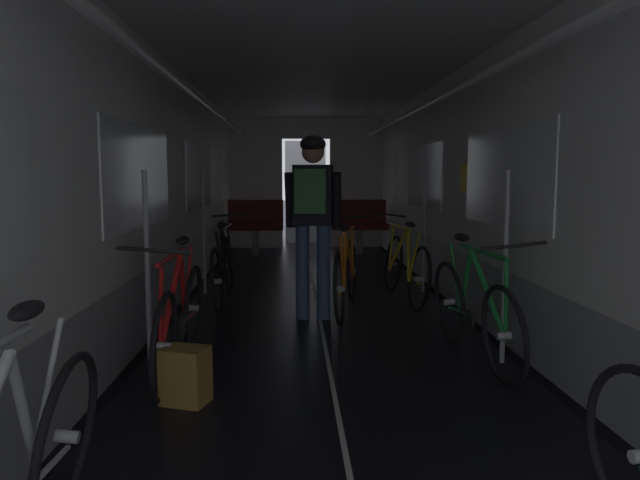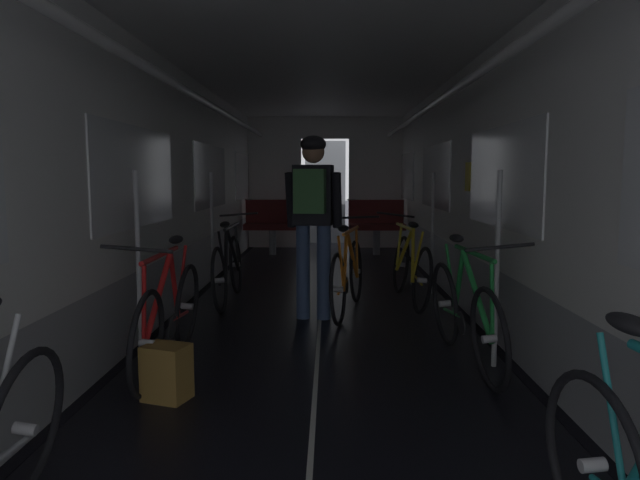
# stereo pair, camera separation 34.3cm
# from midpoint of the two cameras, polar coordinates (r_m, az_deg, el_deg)

# --- Properties ---
(train_car_shell) EXTENTS (3.14, 12.34, 2.57)m
(train_car_shell) POSITION_cam_midpoint_polar(r_m,az_deg,el_deg) (5.57, -1.87, 9.81)
(train_car_shell) COLOR black
(train_car_shell) RESTS_ON ground
(bench_seat_far_left) EXTENTS (0.98, 0.51, 0.95)m
(bench_seat_far_left) POSITION_cam_midpoint_polar(r_m,az_deg,el_deg) (10.10, -7.34, 1.78)
(bench_seat_far_left) COLOR gray
(bench_seat_far_left) RESTS_ON ground
(bench_seat_far_right) EXTENTS (0.98, 0.51, 0.95)m
(bench_seat_far_right) POSITION_cam_midpoint_polar(r_m,az_deg,el_deg) (10.11, 2.88, 1.83)
(bench_seat_far_right) COLOR gray
(bench_seat_far_right) RESTS_ON ground
(bicycle_yellow) EXTENTS (0.46, 1.69, 0.95)m
(bicycle_yellow) POSITION_cam_midpoint_polar(r_m,az_deg,el_deg) (6.33, 6.80, -2.61)
(bicycle_yellow) COLOR black
(bicycle_yellow) RESTS_ON ground
(bicycle_red) EXTENTS (0.44, 1.69, 0.95)m
(bicycle_red) POSITION_cam_midpoint_polar(r_m,az_deg,el_deg) (4.20, -15.91, -7.35)
(bicycle_red) COLOR black
(bicycle_red) RESTS_ON ground
(bicycle_green) EXTENTS (0.44, 1.69, 0.95)m
(bicycle_green) POSITION_cam_midpoint_polar(r_m,az_deg,el_deg) (4.37, 12.66, -6.74)
(bicycle_green) COLOR black
(bicycle_green) RESTS_ON ground
(bicycle_black) EXTENTS (0.44, 1.69, 0.95)m
(bicycle_black) POSITION_cam_midpoint_polar(r_m,az_deg,el_deg) (6.26, -11.04, -2.76)
(bicycle_black) COLOR black
(bicycle_black) RESTS_ON ground
(person_cyclist_aisle) EXTENTS (0.55, 0.42, 1.73)m
(person_cyclist_aisle) POSITION_cam_midpoint_polar(r_m,az_deg,el_deg) (5.42, -2.53, 3.28)
(person_cyclist_aisle) COLOR #384C75
(person_cyclist_aisle) RESTS_ON ground
(bicycle_orange_in_aisle) EXTENTS (0.55, 1.67, 0.94)m
(bicycle_orange_in_aisle) POSITION_cam_midpoint_polar(r_m,az_deg,el_deg) (5.77, 0.87, -3.41)
(bicycle_orange_in_aisle) COLOR black
(bicycle_orange_in_aisle) RESTS_ON ground
(backpack_on_floor) EXTENTS (0.31, 0.27, 0.34)m
(backpack_on_floor) POSITION_cam_midpoint_polar(r_m,az_deg,el_deg) (3.69, -15.74, -12.71)
(backpack_on_floor) COLOR olive
(backpack_on_floor) RESTS_ON ground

